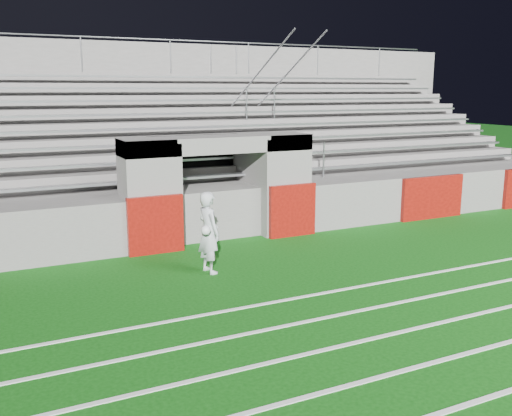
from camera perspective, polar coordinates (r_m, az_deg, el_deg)
ground at (r=11.47m, az=3.10°, el=-7.13°), size 90.00×90.00×0.00m
field_markings at (r=7.88m, az=22.03°, el=-17.23°), size 28.00×8.09×0.01m
stadium_structure at (r=18.36m, az=-9.13°, el=4.67°), size 26.00×8.48×5.42m
goalkeeper_with_ball at (r=11.69m, az=-4.75°, el=-2.44°), size 0.52×0.72×1.70m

